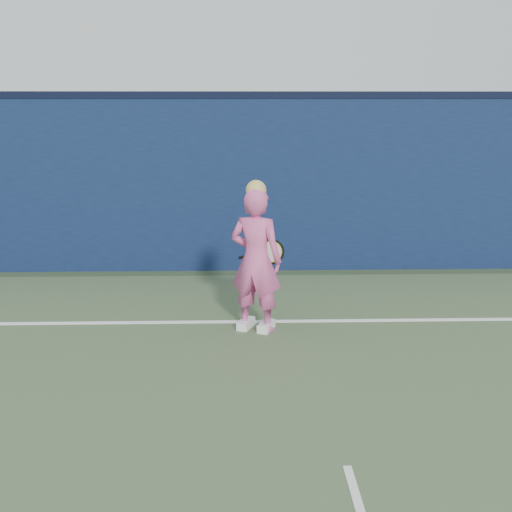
{
  "coord_description": "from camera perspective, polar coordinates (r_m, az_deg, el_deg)",
  "views": [
    {
      "loc": [
        -0.74,
        -2.96,
        2.49
      ],
      "look_at": [
        -0.56,
        3.77,
        0.84
      ],
      "focal_mm": 45.0,
      "sensor_mm": 36.0,
      "label": 1
    }
  ],
  "objects": [
    {
      "name": "backstop_wall",
      "position": [
        9.57,
        2.93,
        6.29
      ],
      "size": [
        24.0,
        0.4,
        2.5
      ],
      "primitive_type": "cube",
      "color": "#0C1936",
      "rests_on": "ground"
    },
    {
      "name": "wall_cap",
      "position": [
        9.49,
        3.03,
        14.1
      ],
      "size": [
        24.0,
        0.42,
        0.1
      ],
      "primitive_type": "cube",
      "color": "black",
      "rests_on": "backstop_wall"
    },
    {
      "name": "player",
      "position": [
        6.94,
        0.0,
        -0.33
      ],
      "size": [
        0.68,
        0.57,
        1.67
      ],
      "rotation": [
        0.0,
        0.0,
        2.76
      ],
      "color": "#DA5494",
      "rests_on": "ground"
    },
    {
      "name": "racket",
      "position": [
        7.34,
        1.16,
        0.35
      ],
      "size": [
        0.53,
        0.23,
        0.3
      ],
      "rotation": [
        0.0,
        0.0,
        -0.46
      ],
      "color": "black",
      "rests_on": "ground"
    }
  ]
}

